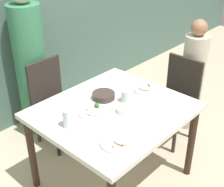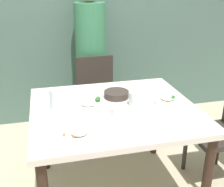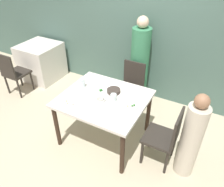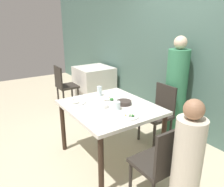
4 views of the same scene
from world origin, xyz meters
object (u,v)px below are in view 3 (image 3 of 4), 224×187
Objects in this scene: person_adult at (139,65)px; person_child at (191,139)px; chair_adult_spot at (131,86)px; glass_water_tall at (113,98)px; chair_child_spot at (166,136)px; bowl_curry at (114,91)px; plate_rice_adult at (97,91)px.

person_adult is 1.29× the size of person_child.
glass_water_tall is at bearing -82.32° from chair_adult_spot.
person_child is at bearing -1.33° from glass_water_tall.
bowl_curry is (-0.85, 0.20, 0.30)m from chair_child_spot.
chair_adult_spot is at bearing 92.12° from bowl_curry.
person_adult is 1.13m from plate_rice_adult.
chair_adult_spot is at bearing -134.88° from chair_child_spot.
bowl_curry is (-1.15, 0.20, 0.21)m from person_child.
chair_adult_spot is 0.85m from plate_rice_adult.
person_adult is (-0.88, 1.20, 0.25)m from chair_child_spot.
person_adult reaches higher than bowl_curry.
person_adult is at bearing 80.20° from plate_rice_adult.
chair_adult_spot is 0.74m from bowl_curry.
glass_water_tall is at bearing -84.47° from person_adult.
plate_rice_adult is at bearing -95.09° from chair_child_spot.
person_child is 1.18m from bowl_curry.
person_adult reaches higher than chair_child_spot.
chair_child_spot is at bearing -13.03° from bowl_curry.
person_adult is 1.01m from bowl_curry.
person_adult is (-0.00, 0.33, 0.25)m from chair_adult_spot.
chair_adult_spot is 3.71× the size of plate_rice_adult.
person_child reaches higher than glass_water_tall.
plate_rice_adult reaches higher than bowl_curry.
chair_adult_spot is at bearing 143.32° from person_child.
plate_rice_adult is at bearing -103.85° from chair_adult_spot.
chair_adult_spot reaches higher than bowl_curry.
chair_child_spot reaches higher than glass_water_tall.
chair_adult_spot is 4.61× the size of bowl_curry.
person_child is 1.38m from plate_rice_adult.
person_child reaches higher than chair_child_spot.
glass_water_tall is (-0.76, 0.02, 0.33)m from chair_child_spot.
chair_child_spot is 1.51m from person_adult.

